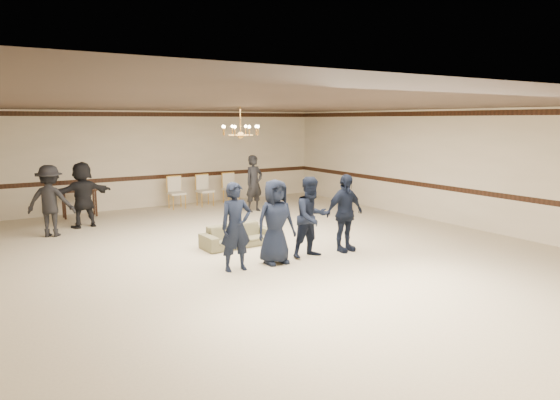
% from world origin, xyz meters
% --- Properties ---
extents(room, '(12.01, 14.01, 3.21)m').
position_xyz_m(room, '(0.00, 0.00, 1.60)').
color(room, beige).
rests_on(room, ground).
extents(chair_rail, '(12.00, 0.02, 0.14)m').
position_xyz_m(chair_rail, '(0.00, 6.99, 1.00)').
color(chair_rail, black).
rests_on(chair_rail, wall_back).
extents(crown_molding, '(12.00, 0.02, 0.14)m').
position_xyz_m(crown_molding, '(0.00, 6.99, 3.08)').
color(crown_molding, black).
rests_on(crown_molding, wall_back).
extents(chandelier, '(0.94, 0.94, 0.89)m').
position_xyz_m(chandelier, '(0.00, 1.00, 2.88)').
color(chandelier, '#AF7D38').
rests_on(chandelier, ceiling).
extents(boy_a, '(0.65, 0.45, 1.73)m').
position_xyz_m(boy_a, '(-1.13, -0.92, 0.86)').
color(boy_a, black).
rests_on(boy_a, floor).
extents(boy_b, '(0.87, 0.59, 1.73)m').
position_xyz_m(boy_b, '(-0.23, -0.92, 0.86)').
color(boy_b, black).
rests_on(boy_b, floor).
extents(boy_c, '(0.86, 0.68, 1.73)m').
position_xyz_m(boy_c, '(0.67, -0.92, 0.86)').
color(boy_c, black).
rests_on(boy_c, floor).
extents(boy_d, '(1.03, 0.47, 1.73)m').
position_xyz_m(boy_d, '(1.57, -0.92, 0.86)').
color(boy_d, black).
rests_on(boy_d, floor).
extents(settee, '(1.73, 0.74, 0.50)m').
position_xyz_m(settee, '(-0.25, 0.73, 0.25)').
color(settee, '#6F674A').
rests_on(settee, floor).
extents(adult_left, '(1.34, 1.13, 1.80)m').
position_xyz_m(adult_left, '(-3.74, 4.12, 0.90)').
color(adult_left, black).
rests_on(adult_left, floor).
extents(adult_mid, '(1.73, 0.77, 1.80)m').
position_xyz_m(adult_mid, '(-2.84, 4.82, 0.90)').
color(adult_mid, black).
rests_on(adult_mid, floor).
extents(adult_right, '(0.73, 0.56, 1.80)m').
position_xyz_m(adult_right, '(2.26, 4.42, 0.90)').
color(adult_right, black).
rests_on(adult_right, floor).
extents(banquet_chair_left, '(0.52, 0.52, 1.05)m').
position_xyz_m(banquet_chair_left, '(0.34, 6.21, 0.52)').
color(banquet_chair_left, beige).
rests_on(banquet_chair_left, floor).
extents(banquet_chair_mid, '(0.55, 0.55, 1.05)m').
position_xyz_m(banquet_chair_mid, '(1.34, 6.21, 0.52)').
color(banquet_chair_mid, beige).
rests_on(banquet_chair_mid, floor).
extents(banquet_chair_right, '(0.54, 0.54, 1.05)m').
position_xyz_m(banquet_chair_right, '(2.34, 6.21, 0.52)').
color(banquet_chair_right, beige).
rests_on(banquet_chair_right, floor).
extents(console_table, '(1.01, 0.47, 0.83)m').
position_xyz_m(console_table, '(-2.66, 6.41, 0.42)').
color(console_table, black).
rests_on(console_table, floor).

